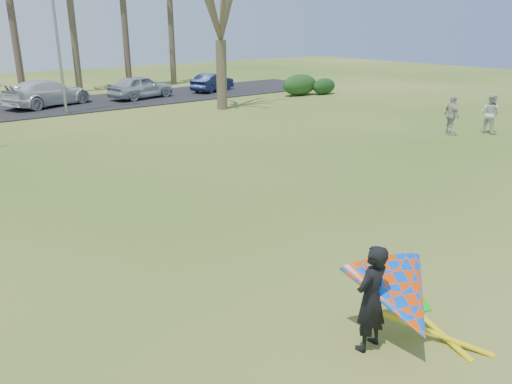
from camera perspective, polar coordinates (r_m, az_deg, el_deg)
ground at (r=11.03m, az=6.50°, el=-8.07°), size 100.00×100.00×0.00m
parking_strip at (r=33.04m, az=-25.79°, el=8.40°), size 46.00×7.00×0.06m
streetlight at (r=30.34m, az=-21.54°, el=16.66°), size 2.28×0.18×8.00m
hedge_near at (r=36.39m, az=5.03°, el=12.11°), size 2.97×1.35×1.49m
hedge_far at (r=37.13m, az=7.77°, el=11.88°), size 2.06×0.97×1.14m
car_3 at (r=33.71m, az=-22.70°, el=10.42°), size 5.92×4.00×1.59m
car_4 at (r=35.27m, az=-13.03°, el=11.65°), size 4.82×2.73×1.55m
car_5 at (r=38.26m, az=-4.98°, el=12.39°), size 4.18×2.83×1.30m
pedestrian_a at (r=25.98m, az=25.19°, el=8.11°), size 0.70×0.90×1.84m
pedestrian_b at (r=24.83m, az=21.45°, el=8.15°), size 0.88×1.15×1.82m
kite_flyer at (r=8.33m, az=15.94°, el=-11.59°), size 2.13×2.39×2.02m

